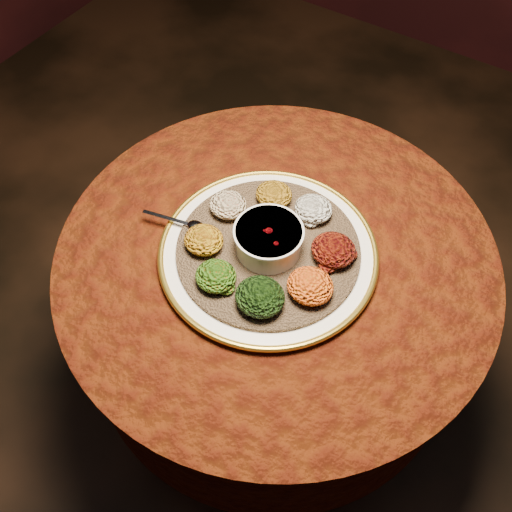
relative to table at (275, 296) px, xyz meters
The scene contains 13 objects.
table is the anchor object (origin of this frame).
platter 0.19m from the table, 117.82° to the right, with size 0.47×0.47×0.02m.
injera 0.20m from the table, 117.82° to the right, with size 0.39×0.39×0.01m, color brown.
stew_bowl 0.24m from the table, 117.82° to the right, with size 0.15×0.15×0.06m.
spoon 0.29m from the table, 162.14° to the right, with size 0.15×0.05×0.01m.
portion_ayib 0.25m from the table, 77.89° to the left, with size 0.08×0.08×0.04m, color silver.
portion_kitfo 0.26m from the table, 17.32° to the left, with size 0.09×0.09×0.04m, color black.
portion_tikil 0.27m from the table, 29.96° to the right, with size 0.09×0.09×0.05m, color #C68A10.
portion_gomen 0.28m from the table, 71.82° to the right, with size 0.10×0.09×0.05m, color black.
portion_mixveg 0.28m from the table, 110.35° to the right, with size 0.08×0.08×0.04m, color #954009.
portion_kik 0.28m from the table, 145.97° to the right, with size 0.08×0.08×0.04m, color #B88410.
portion_timatim 0.27m from the table, behind, with size 0.08×0.08×0.04m, color maroon.
portion_shiro 0.26m from the table, 124.85° to the left, with size 0.08×0.08×0.04m, color #986612.
Camera 1 is at (0.35, -0.63, 1.73)m, focal length 40.00 mm.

